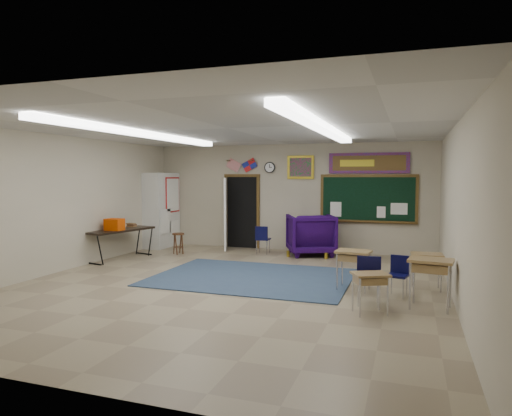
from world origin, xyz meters
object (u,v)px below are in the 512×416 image
(wingback_armchair, at_px, (311,234))
(folding_table, at_px, (120,243))
(student_desk_front_left, at_px, (353,268))
(student_desk_front_right, at_px, (427,269))
(wooden_stool, at_px, (178,243))

(wingback_armchair, height_order, folding_table, wingback_armchair)
(wingback_armchair, xyz_separation_m, student_desk_front_left, (1.54, -3.49, -0.14))
(student_desk_front_left, distance_m, student_desk_front_right, 1.37)
(student_desk_front_left, xyz_separation_m, student_desk_front_right, (1.28, 0.49, -0.04))
(wingback_armchair, height_order, student_desk_front_right, wingback_armchair)
(wingback_armchair, distance_m, folding_table, 4.94)
(student_desk_front_left, bearing_deg, folding_table, 174.21)
(student_desk_front_right, height_order, folding_table, folding_table)
(student_desk_front_left, relative_size, folding_table, 0.38)
(wingback_armchair, relative_size, student_desk_front_right, 1.79)
(student_desk_front_right, height_order, wooden_stool, student_desk_front_right)
(wingback_armchair, bearing_deg, student_desk_front_right, 109.72)
(wingback_armchair, relative_size, student_desk_front_left, 1.63)
(student_desk_front_left, xyz_separation_m, wooden_stool, (-4.95, 2.45, -0.12))
(wingback_armchair, xyz_separation_m, wooden_stool, (-3.41, -1.04, -0.25))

